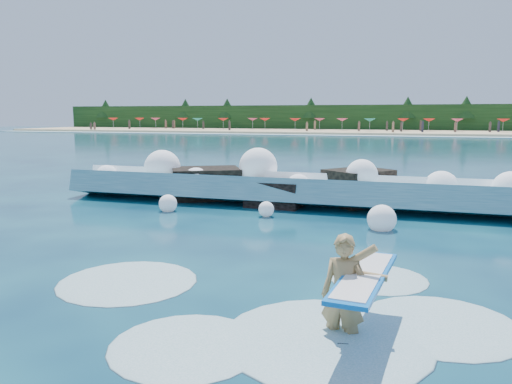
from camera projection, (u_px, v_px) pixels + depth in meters
ground at (168, 252)px, 11.57m from camera, size 200.00×200.00×0.00m
beach at (387, 132)px, 84.76m from camera, size 140.00×20.00×0.40m
wet_band at (382, 136)px, 74.45m from camera, size 140.00×5.00×0.08m
treeline at (391, 118)px, 93.79m from camera, size 140.00×4.00×5.00m
breaking_wave at (283, 190)px, 17.89m from camera, size 16.27×2.61×1.40m
rock_cluster at (272, 189)px, 18.27m from camera, size 8.56×3.32×1.46m
surfer_with_board at (348, 292)px, 7.12m from camera, size 1.03×2.96×1.80m
wave_spray at (278, 177)px, 17.81m from camera, size 15.62×4.88×2.05m
surf_foam at (289, 317)px, 7.88m from camera, size 9.50×5.80×0.15m
beach_umbrellas at (389, 120)px, 86.22m from camera, size 110.86×6.72×0.50m
beachgoers at (346, 127)px, 86.07m from camera, size 109.02×13.67×1.87m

